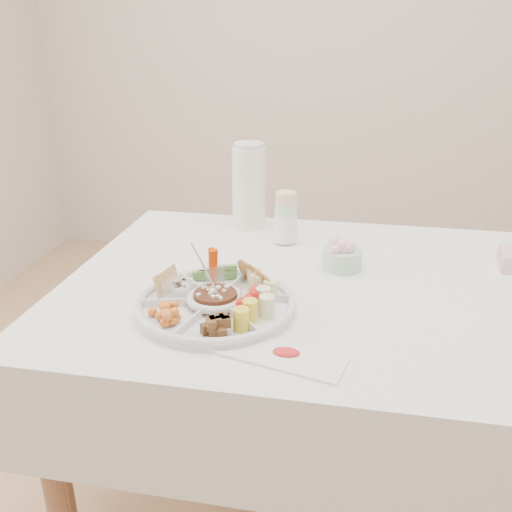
# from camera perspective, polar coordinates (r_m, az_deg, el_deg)

# --- Properties ---
(floor) EXTENTS (4.00, 4.00, 0.00)m
(floor) POSITION_cam_1_polar(r_m,az_deg,el_deg) (1.91, 8.25, -23.99)
(floor) COLOR tan
(floor) RESTS_ON ground
(wall_back) EXTENTS (4.00, 0.02, 2.70)m
(wall_back) POSITION_cam_1_polar(r_m,az_deg,el_deg) (3.32, 11.66, 21.73)
(wall_back) COLOR beige
(wall_back) RESTS_ON ground
(dining_table) EXTENTS (1.52, 1.02, 0.76)m
(dining_table) POSITION_cam_1_polar(r_m,az_deg,el_deg) (1.65, 9.00, -14.92)
(dining_table) COLOR white
(dining_table) RESTS_ON floor
(party_tray) EXTENTS (0.47, 0.47, 0.04)m
(party_tray) POSITION_cam_1_polar(r_m,az_deg,el_deg) (1.31, -4.28, -4.77)
(party_tray) COLOR silver
(party_tray) RESTS_ON dining_table
(bean_dip) EXTENTS (0.13, 0.13, 0.04)m
(bean_dip) POSITION_cam_1_polar(r_m,az_deg,el_deg) (1.30, -4.29, -4.48)
(bean_dip) COLOR #562917
(bean_dip) RESTS_ON party_tray
(tortillas) EXTENTS (0.12, 0.12, 0.06)m
(tortillas) POSITION_cam_1_polar(r_m,az_deg,el_deg) (1.36, 0.41, -2.54)
(tortillas) COLOR #A47429
(tortillas) RESTS_ON party_tray
(carrot_cucumber) EXTENTS (0.12, 0.12, 0.09)m
(carrot_cucumber) POSITION_cam_1_polar(r_m,az_deg,el_deg) (1.41, -4.39, -0.83)
(carrot_cucumber) COLOR #CE3700
(carrot_cucumber) RESTS_ON party_tray
(pita_raisins) EXTENTS (0.14, 0.14, 0.06)m
(pita_raisins) POSITION_cam_1_polar(r_m,az_deg,el_deg) (1.36, -9.09, -2.83)
(pita_raisins) COLOR tan
(pita_raisins) RESTS_ON party_tray
(cherries) EXTENTS (0.12, 0.12, 0.04)m
(cherries) POSITION_cam_1_polar(r_m,az_deg,el_deg) (1.25, -9.47, -5.73)
(cherries) COLOR orange
(cherries) RESTS_ON party_tray
(granola_chunks) EXTENTS (0.11, 0.11, 0.04)m
(granola_chunks) POSITION_cam_1_polar(r_m,az_deg,el_deg) (1.19, -4.23, -7.08)
(granola_chunks) COLOR #452A1C
(granola_chunks) RESTS_ON party_tray
(banana_tomato) EXTENTS (0.14, 0.14, 0.09)m
(banana_tomato) POSITION_cam_1_polar(r_m,az_deg,el_deg) (1.24, 0.94, -4.47)
(banana_tomato) COLOR #FFE097
(banana_tomato) RESTS_ON party_tray
(cup_stack) EXTENTS (0.08, 0.08, 0.20)m
(cup_stack) POSITION_cam_1_polar(r_m,az_deg,el_deg) (1.69, 3.18, 4.55)
(cup_stack) COLOR #B6D2AB
(cup_stack) RESTS_ON dining_table
(thermos) EXTENTS (0.12, 0.12, 0.29)m
(thermos) POSITION_cam_1_polar(r_m,az_deg,el_deg) (1.82, -0.75, 7.49)
(thermos) COLOR white
(thermos) RESTS_ON dining_table
(flower_bowl) EXTENTS (0.14, 0.14, 0.09)m
(flower_bowl) POSITION_cam_1_polar(r_m,az_deg,el_deg) (1.54, 9.04, 0.21)
(flower_bowl) COLOR #89BC9D
(flower_bowl) RESTS_ON dining_table
(placemat) EXTENTS (0.32, 0.17, 0.01)m
(placemat) POSITION_cam_1_polar(r_m,az_deg,el_deg) (1.14, 1.69, -10.18)
(placemat) COLOR white
(placemat) RESTS_ON dining_table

